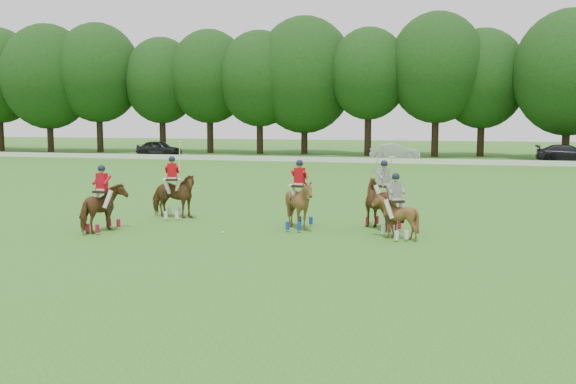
% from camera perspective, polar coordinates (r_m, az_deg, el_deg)
% --- Properties ---
extents(ground, '(180.00, 180.00, 0.00)m').
position_cam_1_polar(ground, '(19.53, -10.19, -5.29)').
color(ground, '#24661D').
rests_on(ground, ground).
extents(tree_line, '(117.98, 14.32, 14.75)m').
position_cam_1_polar(tree_line, '(66.02, 7.45, 10.37)').
color(tree_line, black).
rests_on(tree_line, ground).
extents(boundary_rail, '(120.00, 0.10, 0.44)m').
position_cam_1_polar(boundary_rail, '(56.09, 5.88, 2.84)').
color(boundary_rail, white).
rests_on(boundary_rail, ground).
extents(car_left, '(4.79, 2.28, 1.58)m').
position_cam_1_polar(car_left, '(66.37, -11.38, 3.85)').
color(car_left, black).
rests_on(car_left, ground).
extents(car_mid, '(4.71, 2.04, 1.51)m').
position_cam_1_polar(car_mid, '(60.18, 9.46, 3.56)').
color(car_mid, '#AFB0B4').
rests_on(car_mid, ground).
extents(car_right, '(5.48, 2.53, 1.55)m').
position_cam_1_polar(car_right, '(60.85, 23.63, 3.14)').
color(car_right, black).
rests_on(car_right, ground).
extents(polo_red_a, '(1.24, 2.04, 2.35)m').
position_cam_1_polar(polo_red_a, '(23.37, -16.14, -1.35)').
color(polo_red_a, '#553216').
rests_on(polo_red_a, ground).
extents(polo_red_b, '(2.16, 2.00, 3.01)m').
position_cam_1_polar(polo_red_b, '(25.85, -10.22, -0.31)').
color(polo_red_b, '#553216').
rests_on(polo_red_b, ground).
extents(polo_red_c, '(1.62, 1.79, 2.49)m').
position_cam_1_polar(polo_red_c, '(22.92, 1.03, -1.06)').
color(polo_red_c, '#553216').
rests_on(polo_red_c, ground).
extents(polo_stripe_a, '(2.16, 2.21, 3.02)m').
position_cam_1_polar(polo_stripe_a, '(23.24, 8.49, -1.04)').
color(polo_stripe_a, '#553216').
rests_on(polo_stripe_a, ground).
extents(polo_stripe_b, '(1.67, 1.73, 2.73)m').
position_cam_1_polar(polo_stripe_b, '(21.46, 9.49, -2.09)').
color(polo_stripe_b, '#553216').
rests_on(polo_stripe_b, ground).
extents(polo_ball, '(0.09, 0.09, 0.09)m').
position_cam_1_polar(polo_ball, '(22.30, -5.80, -3.59)').
color(polo_ball, white).
rests_on(polo_ball, ground).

